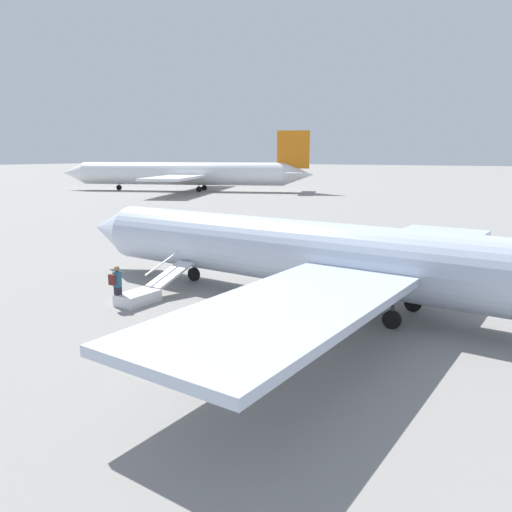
{
  "coord_description": "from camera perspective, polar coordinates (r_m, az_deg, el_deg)",
  "views": [
    {
      "loc": [
        -6.75,
        19.12,
        6.29
      ],
      "look_at": [
        3.85,
        0.55,
        1.94
      ],
      "focal_mm": 35.0,
      "sensor_mm": 36.0,
      "label": 1
    }
  ],
  "objects": [
    {
      "name": "passenger",
      "position": [
        21.73,
        -15.62,
        -3.02
      ],
      "size": [
        0.36,
        0.55,
        1.74
      ],
      "rotation": [
        0.0,
        0.0,
        -1.65
      ],
      "color": "#23232D",
      "rests_on": "ground"
    },
    {
      "name": "airplane_far_left",
      "position": [
        89.7,
        -7.97,
        9.32
      ],
      "size": [
        44.23,
        34.48,
        10.3
      ],
      "rotation": [
        0.0,
        0.0,
        0.36
      ],
      "color": "white",
      "rests_on": "ground"
    },
    {
      "name": "boarding_stairs",
      "position": [
        22.36,
        -12.59,
        -4.11
      ],
      "size": [
        1.33,
        4.09,
        1.78
      ],
      "rotation": [
        0.0,
        0.0,
        -1.65
      ],
      "color": "silver",
      "rests_on": "ground"
    },
    {
      "name": "airplane_main",
      "position": [
        20.31,
        12.66,
        -0.45
      ],
      "size": [
        32.1,
        24.32,
        7.31
      ],
      "rotation": [
        0.0,
        0.0,
        -0.08
      ],
      "color": "silver",
      "rests_on": "ground"
    },
    {
      "name": "traffic_cone_near_stairs",
      "position": [
        18.61,
        -10.28,
        -7.48
      ],
      "size": [
        0.58,
        0.58,
        0.64
      ],
      "color": "black",
      "rests_on": "ground"
    },
    {
      "name": "ground_plane",
      "position": [
        21.23,
        9.87,
        -5.92
      ],
      "size": [
        600.0,
        600.0,
        0.0
      ],
      "primitive_type": "plane",
      "color": "gray"
    }
  ]
}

